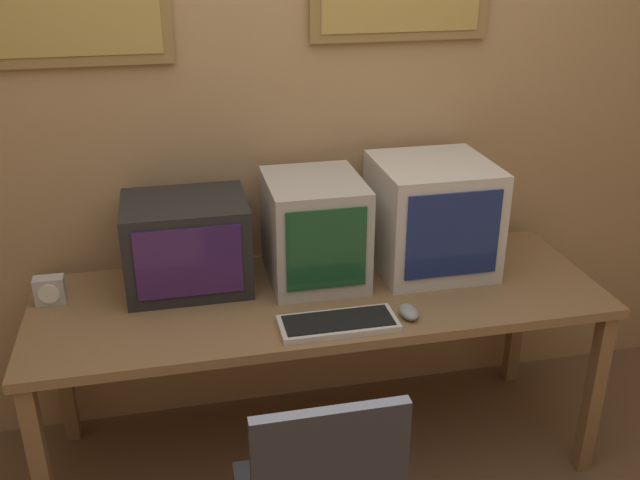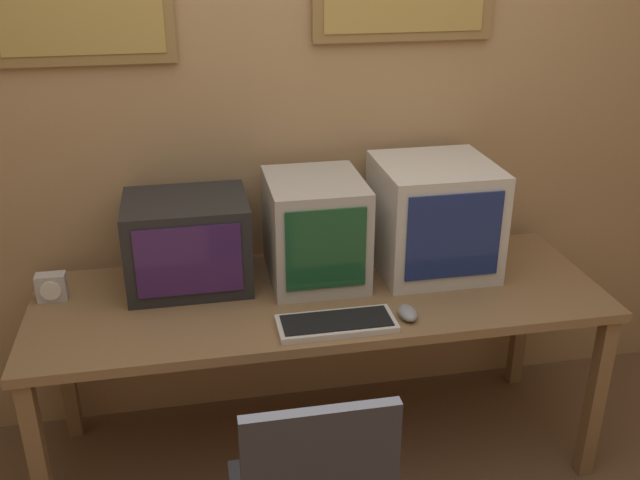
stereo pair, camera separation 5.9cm
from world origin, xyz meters
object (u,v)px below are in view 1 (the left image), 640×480
object	(u,v)px
keyboard_main	(338,323)
desk_clock	(50,290)
mouse_near_keyboard	(409,312)
monitor_left	(187,243)
monitor_right	(432,215)
monitor_center	(314,229)

from	to	relation	value
keyboard_main	desk_clock	size ratio (longest dim) A/B	3.83
mouse_near_keyboard	monitor_left	bearing A→B (deg)	150.40
monitor_right	mouse_near_keyboard	world-z (taller)	monitor_right
monitor_left	keyboard_main	world-z (taller)	monitor_left
monitor_center	keyboard_main	distance (m)	0.43
keyboard_main	monitor_right	bearing A→B (deg)	39.62
monitor_right	desk_clock	world-z (taller)	monitor_right
monitor_left	monitor_center	world-z (taller)	monitor_center
monitor_left	monitor_right	world-z (taller)	monitor_right
monitor_left	keyboard_main	distance (m)	0.66
keyboard_main	mouse_near_keyboard	world-z (taller)	mouse_near_keyboard
monitor_left	monitor_center	bearing A→B (deg)	-4.61
keyboard_main	monitor_left	bearing A→B (deg)	138.24
monitor_right	desk_clock	distance (m)	1.46
monitor_left	monitor_right	size ratio (longest dim) A/B	1.01
monitor_left	desk_clock	size ratio (longest dim) A/B	4.28
monitor_center	desk_clock	bearing A→B (deg)	-179.97
monitor_left	monitor_right	xyz separation A→B (m)	(0.95, -0.04, 0.05)
monitor_right	monitor_left	bearing A→B (deg)	177.75
monitor_right	mouse_near_keyboard	distance (m)	0.48
monitor_left	desk_clock	bearing A→B (deg)	-175.52
monitor_right	desk_clock	size ratio (longest dim) A/B	4.24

